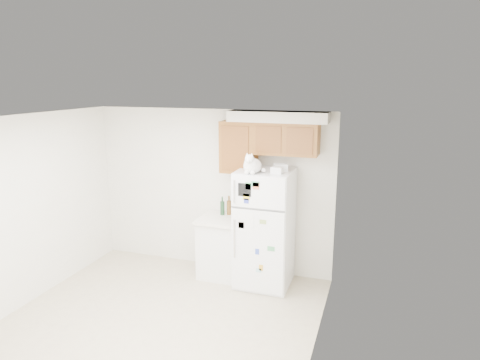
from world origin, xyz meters
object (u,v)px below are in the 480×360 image
at_px(refrigerator, 264,228).
at_px(base_counter, 221,246).
at_px(bottle_amber, 229,205).
at_px(storage_box_front, 277,170).
at_px(bottle_green, 222,206).
at_px(storage_box_back, 281,167).
at_px(cat, 252,165).

relative_size(refrigerator, base_counter, 1.85).
bearing_deg(bottle_amber, storage_box_front, -25.69).
xyz_separation_m(storage_box_front, bottle_green, (-0.92, 0.36, -0.68)).
xyz_separation_m(storage_box_back, bottle_amber, (-0.84, 0.22, -0.68)).
bearing_deg(base_counter, cat, -28.81).
bearing_deg(cat, base_counter, 151.19).
relative_size(cat, bottle_amber, 1.46).
bearing_deg(cat, storage_box_front, 16.46).
xyz_separation_m(storage_box_back, storage_box_front, (-0.01, -0.18, -0.01)).
bearing_deg(base_counter, refrigerator, -6.09).
xyz_separation_m(cat, bottle_green, (-0.60, 0.45, -0.75)).
distance_m(cat, storage_box_back, 0.43).
xyz_separation_m(base_counter, cat, (0.57, -0.31, 1.35)).
bearing_deg(bottle_green, storage_box_front, -21.17).
height_order(storage_box_back, storage_box_front, storage_box_back).
height_order(storage_box_back, bottle_green, storage_box_back).
bearing_deg(bottle_amber, refrigerator, -22.08).
height_order(base_counter, storage_box_front, storage_box_front).
relative_size(base_counter, bottle_amber, 3.14).
bearing_deg(cat, refrigerator, 63.49).
bearing_deg(refrigerator, bottle_amber, 157.92).
height_order(base_counter, storage_box_back, storage_box_back).
distance_m(storage_box_back, bottle_green, 1.17).
height_order(cat, storage_box_back, cat).
height_order(refrigerator, base_counter, refrigerator).
xyz_separation_m(base_counter, storage_box_back, (0.90, -0.04, 1.29)).
xyz_separation_m(storage_box_back, bottle_green, (-0.93, 0.18, -0.69)).
distance_m(refrigerator, base_counter, 0.79).
relative_size(base_counter, cat, 2.15).
height_order(base_counter, bottle_green, bottle_green).
bearing_deg(bottle_green, cat, -36.96).
bearing_deg(bottle_amber, base_counter, -108.32).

